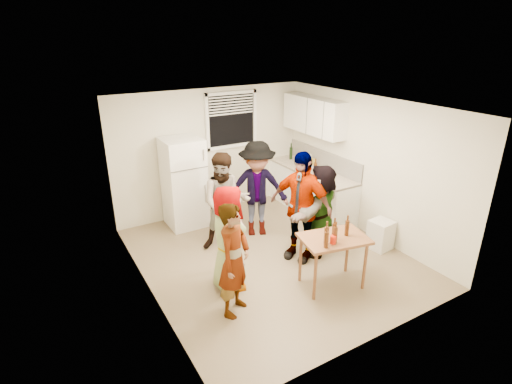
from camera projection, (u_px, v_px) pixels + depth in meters
room at (271, 257)px, 6.65m from camera, size 4.00×4.50×2.50m
window at (232, 120)px, 7.94m from camera, size 1.12×0.10×1.06m
refrigerator at (184, 183)px, 7.48m from camera, size 0.70×0.70×1.70m
counter_lower at (311, 191)px, 8.21m from camera, size 0.60×2.20×0.86m
countertop at (312, 171)px, 8.04m from camera, size 0.64×2.22×0.04m
backsplash at (324, 159)px, 8.10m from camera, size 0.03×2.20×0.36m
upper_cabinets at (314, 115)px, 7.86m from camera, size 0.34×1.60×0.70m
kettle at (314, 172)px, 7.90m from camera, size 0.27×0.25×0.18m
paper_towel at (308, 168)px, 8.12m from camera, size 0.13×0.13×0.28m
wine_bottle at (291, 159)px, 8.70m from camera, size 0.07×0.07×0.26m
beer_bottle_counter at (315, 174)px, 7.81m from camera, size 0.06×0.06×0.23m
blue_cup at (327, 184)px, 7.28m from camera, size 0.10×0.10×0.13m
picture_frame at (312, 161)px, 8.33m from camera, size 0.02×0.18×0.15m
trash_bin at (380, 235)px, 6.83m from camera, size 0.39×0.39×0.51m
serving_table at (330, 284)px, 5.92m from camera, size 1.04×0.80×0.79m
beer_bottle_table at (326, 243)px, 5.47m from camera, size 0.06×0.06×0.25m
red_cup at (333, 243)px, 5.47m from camera, size 0.08×0.08×0.11m
guest_grey at (230, 285)px, 5.89m from camera, size 1.70×1.11×0.50m
guest_stripe at (235, 310)px, 5.37m from camera, size 1.39×1.59×0.37m
guest_back_left at (227, 247)px, 6.95m from camera, size 1.45×1.89×0.64m
guest_back_right at (257, 233)px, 7.43m from camera, size 1.74×2.06×0.65m
guest_black at (298, 256)px, 6.66m from camera, size 2.10×1.76×0.44m
guest_orange at (318, 251)px, 6.80m from camera, size 2.00×2.04×0.46m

